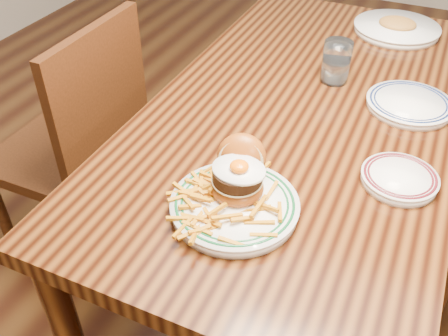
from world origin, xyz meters
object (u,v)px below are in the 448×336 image
at_px(table, 305,129).
at_px(main_plate, 236,193).
at_px(side_plate, 399,178).
at_px(chair_left, 80,145).

height_order(table, main_plate, main_plate).
bearing_deg(table, side_plate, -40.66).
bearing_deg(table, chair_left, -165.22).
bearing_deg(table, main_plate, -92.56).
relative_size(main_plate, side_plate, 1.69).
distance_m(main_plate, side_plate, 0.39).
bearing_deg(main_plate, table, 72.47).
relative_size(table, chair_left, 1.69).
height_order(table, side_plate, side_plate).
bearing_deg(side_plate, chair_left, 176.80).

